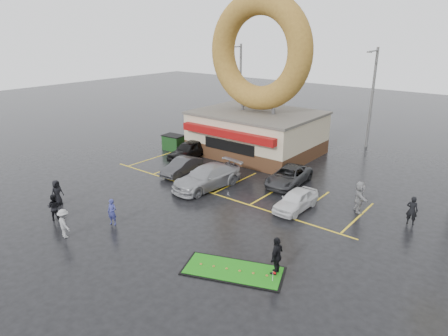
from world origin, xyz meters
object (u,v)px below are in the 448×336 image
Objects in this scene: car_white at (296,200)px; dumpster at (174,143)px; person_blue at (112,212)px; car_dgrey at (182,166)px; person_cameraman at (277,256)px; car_black at (189,150)px; car_silver at (207,177)px; donut_shop at (258,103)px; car_grey at (289,176)px; putting_green at (233,271)px; streetlight_mid at (372,96)px; streetlight_left at (240,84)px.

car_white is 15.61m from dumpster.
dumpster is (-7.87, 12.56, -0.12)m from person_blue.
car_dgrey is 1.98× the size of person_cameraman.
person_blue reaches higher than car_white.
person_blue is at bearing -73.17° from car_black.
car_dgrey is 2.42× the size of person_blue.
dumpster is (-8.42, 5.05, -0.13)m from car_silver.
donut_shop is 7.22× the size of person_cameraman.
person_cameraman reaches higher than dumpster.
car_grey is 2.53× the size of dumpster.
putting_green is at bearing -59.01° from donut_shop.
dumpster is at bearing 164.93° from car_white.
car_dgrey is at bearing -117.34° from streetlight_mid.
donut_shop reaches higher than streetlight_left.
donut_shop is at bearing 77.48° from person_blue.
car_grey is 2.44× the size of person_cameraman.
streetlight_left is 11.68m from dumpster.
car_dgrey is 0.81× the size of car_grey.
streetlight_mid is (7.00, 7.95, 0.32)m from donut_shop.
car_dgrey is at bearing 179.95° from car_white.
donut_shop reaches higher than putting_green.
streetlight_mid is at bearing 96.65° from car_white.
dumpster is (-12.55, 1.00, 0.02)m from car_grey.
car_black is 0.88× the size of putting_green.
person_cameraman is at bearing -35.53° from dumpster.
streetlight_left is 4.81× the size of person_cameraman.
car_black is at bearing 151.45° from car_silver.
car_white is at bearing -44.44° from streetlight_left.
putting_green is (1.03, -7.65, -0.59)m from car_white.
car_silver is (3.30, -0.90, 0.17)m from car_dgrey.
donut_shop reaches higher than streetlight_mid.
car_white is (6.57, 0.69, -0.16)m from car_silver.
streetlight_left is 14.04m from streetlight_mid.
streetlight_left is 1.97× the size of car_grey.
donut_shop is 2.96× the size of car_grey.
car_dgrey reaches higher than putting_green.
donut_shop is 7.50× the size of dumpster.
person_cameraman is (4.24, -22.89, -3.85)m from streetlight_mid.
person_blue reaches higher than putting_green.
car_dgrey is at bearing -61.06° from car_black.
car_black is 3.04m from dumpster.
streetlight_left is 2.43× the size of car_dgrey.
car_white is at bearing -84.49° from streetlight_mid.
car_white is at bearing -165.62° from person_cameraman.
dumpster is at bearing 154.09° from car_black.
donut_shop is at bearing -44.78° from streetlight_left.
donut_shop is 1.50× the size of streetlight_mid.
person_blue is at bearing -61.57° from dumpster.
car_black is (-3.55, -4.97, -3.71)m from donut_shop.
streetlight_mid is 25.41m from person_blue.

